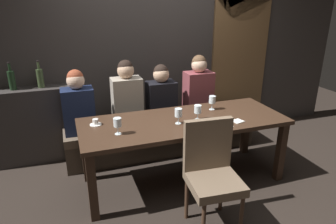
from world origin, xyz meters
The scene contains 21 objects.
ground centered at (0.00, 0.00, 0.00)m, with size 9.00×9.00×0.00m, color black.
back_wall_tiled centered at (0.00, 1.22, 1.50)m, with size 6.00×0.12×3.00m, color #383330.
arched_door centered at (1.35, 1.15, 1.36)m, with size 0.90×0.05×2.55m.
back_counter centered at (-1.55, 1.04, 0.47)m, with size 1.10×0.28×0.95m, color #2F2B29.
dining_table centered at (0.00, 0.00, 0.65)m, with size 2.20×0.84×0.74m.
banquette_bench centered at (0.00, 0.70, 0.23)m, with size 2.50×0.44×0.45m.
chair_near_side centered at (-0.03, -0.72, 0.56)m, with size 0.47×0.47×0.98m.
diner_redhead centered at (-1.04, 0.70, 0.81)m, with size 0.36×0.24×0.76m.
diner_bearded centered at (-0.46, 0.73, 0.84)m, with size 0.36×0.24×0.83m.
diner_far_end centered at (-0.02, 0.71, 0.80)m, with size 0.36×0.24×0.75m.
diner_near_end centered at (0.50, 0.72, 0.84)m, with size 0.36×0.24×0.83m.
wine_bottle_dark_red centered at (-1.73, 1.05, 1.07)m, with size 0.08×0.08×0.33m.
wine_bottle_pale_label centered at (-1.43, 1.04, 1.07)m, with size 0.08×0.08×0.33m.
wine_glass_near_right centered at (0.43, 0.19, 0.86)m, with size 0.08×0.08×0.16m.
wine_glass_center_back centered at (0.13, -0.05, 0.85)m, with size 0.08×0.08×0.16m.
wine_glass_near_left centered at (-0.73, -0.13, 0.85)m, with size 0.08×0.08×0.16m.
wine_glass_end_right centered at (-0.10, -0.08, 0.86)m, with size 0.08×0.08×0.16m.
espresso_cup centered at (-0.91, 0.16, 0.77)m, with size 0.12×0.12×0.06m.
dessert_plate centered at (0.23, -0.26, 0.75)m, with size 0.19×0.19×0.05m.
fork_on_table centered at (0.37, -0.27, 0.74)m, with size 0.02×0.17×0.01m, color silver.
folded_napkin centered at (0.51, -0.24, 0.74)m, with size 0.11×0.10×0.01m, color silver.
Camera 1 is at (-1.15, -2.78, 1.96)m, focal length 32.49 mm.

